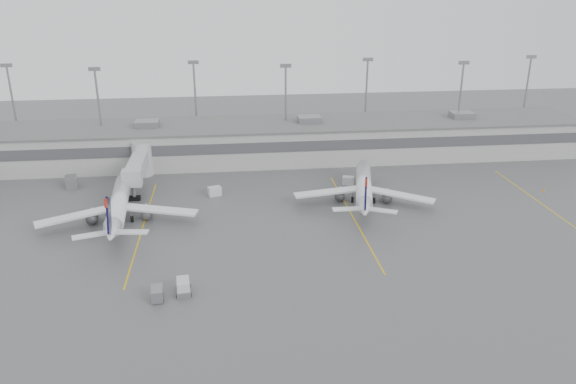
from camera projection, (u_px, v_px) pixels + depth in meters
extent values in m
plane|color=#4C4C4E|center=(260.00, 298.00, 71.20)|extent=(260.00, 260.00, 0.00)
cube|color=#A3A39F|center=(242.00, 142.00, 123.52)|extent=(150.00, 16.00, 8.00)
cube|color=#47474C|center=(243.00, 148.00, 115.70)|extent=(150.00, 0.15, 2.20)
cube|color=#606060|center=(241.00, 124.00, 122.07)|extent=(152.00, 17.00, 0.30)
cube|color=slate|center=(462.00, 115.00, 127.11)|extent=(5.00, 4.00, 1.30)
cylinder|color=gray|center=(15.00, 112.00, 124.85)|extent=(0.44, 0.44, 20.00)
cube|color=slate|center=(6.00, 65.00, 121.18)|extent=(2.40, 0.50, 0.80)
cylinder|color=gray|center=(100.00, 117.00, 120.03)|extent=(0.44, 0.44, 20.00)
cube|color=slate|center=(94.00, 69.00, 116.36)|extent=(2.40, 0.50, 0.80)
cylinder|color=gray|center=(196.00, 107.00, 129.11)|extent=(0.44, 0.44, 20.00)
cube|color=slate|center=(193.00, 62.00, 125.44)|extent=(2.40, 0.50, 0.80)
cylinder|color=gray|center=(286.00, 112.00, 124.28)|extent=(0.44, 0.44, 20.00)
cube|color=slate|center=(286.00, 66.00, 120.61)|extent=(2.40, 0.50, 0.80)
cylinder|color=gray|center=(366.00, 103.00, 133.36)|extent=(0.44, 0.44, 20.00)
cube|color=slate|center=(368.00, 59.00, 129.69)|extent=(2.40, 0.50, 0.80)
cylinder|color=gray|center=(459.00, 108.00, 128.53)|extent=(0.44, 0.44, 20.00)
cube|color=slate|center=(464.00, 63.00, 124.86)|extent=(2.40, 0.50, 0.80)
cylinder|color=gray|center=(525.00, 99.00, 137.61)|extent=(0.44, 0.44, 20.00)
cube|color=slate|center=(532.00, 57.00, 133.94)|extent=(2.40, 0.50, 0.80)
cylinder|color=#ABADB0|center=(142.00, 159.00, 114.11)|extent=(4.00, 4.00, 7.00)
cube|color=#ABADB0|center=(138.00, 165.00, 107.80)|extent=(2.80, 13.00, 2.60)
cube|color=#ABADB0|center=(132.00, 178.00, 100.84)|extent=(3.40, 2.40, 3.00)
cylinder|color=gray|center=(134.00, 193.00, 101.89)|extent=(0.70, 0.70, 2.80)
cube|color=black|center=(134.00, 198.00, 102.26)|extent=(2.20, 1.20, 0.70)
cube|color=gold|center=(143.00, 226.00, 91.58)|extent=(0.25, 40.00, 0.01)
cube|color=gold|center=(353.00, 217.00, 95.31)|extent=(0.25, 40.00, 0.01)
cube|color=gold|center=(547.00, 208.00, 99.03)|extent=(0.25, 40.00, 0.01)
cylinder|color=white|center=(119.00, 203.00, 93.68)|extent=(4.52, 21.17, 2.86)
cone|color=white|center=(124.00, 179.00, 104.52)|extent=(3.07, 2.89, 2.86)
cone|color=white|center=(111.00, 232.00, 81.92)|extent=(3.23, 4.99, 2.86)
cube|color=white|center=(75.00, 216.00, 90.31)|extent=(12.42, 7.05, 0.33)
cube|color=white|center=(160.00, 210.00, 92.71)|extent=(12.65, 5.30, 0.33)
cube|color=black|center=(109.00, 216.00, 80.49)|extent=(0.71, 5.38, 6.25)
cube|color=#99170B|center=(106.00, 203.00, 78.46)|extent=(0.44, 1.95, 1.81)
cylinder|color=black|center=(124.00, 197.00, 102.43)|extent=(0.40, 0.88, 0.86)
cylinder|color=black|center=(107.00, 221.00, 92.42)|extent=(0.51, 1.08, 1.05)
cylinder|color=black|center=(132.00, 219.00, 93.14)|extent=(0.51, 1.08, 1.05)
cylinder|color=white|center=(364.00, 185.00, 101.98)|extent=(7.32, 20.43, 2.77)
cone|color=white|center=(363.00, 165.00, 112.60)|extent=(3.29, 3.15, 2.77)
cone|color=white|center=(365.00, 209.00, 90.45)|extent=(3.75, 5.13, 2.77)
cube|color=white|center=(327.00, 192.00, 100.54)|extent=(12.18, 3.41, 0.32)
cube|color=white|center=(401.00, 195.00, 99.15)|extent=(11.53, 8.27, 0.32)
cube|color=black|center=(365.00, 194.00, 89.06)|extent=(1.45, 5.13, 6.05)
cube|color=#99170B|center=(366.00, 183.00, 87.08)|extent=(0.70, 1.88, 1.76)
cylinder|color=black|center=(363.00, 181.00, 110.54)|extent=(0.50, 0.88, 0.83)
cylinder|color=black|center=(352.00, 200.00, 101.29)|extent=(0.64, 1.08, 1.02)
cylinder|color=black|center=(374.00, 200.00, 100.87)|extent=(0.64, 1.08, 1.02)
cube|color=silver|center=(183.00, 286.00, 72.05)|extent=(1.81, 2.67, 1.91)
cube|color=slate|center=(184.00, 290.00, 72.26)|extent=(2.06, 3.11, 0.74)
cylinder|color=black|center=(177.00, 287.00, 73.10)|extent=(0.28, 0.61, 0.59)
cylinder|color=black|center=(190.00, 286.00, 73.42)|extent=(0.28, 0.61, 0.59)
cylinder|color=black|center=(177.00, 296.00, 71.16)|extent=(0.28, 0.61, 0.59)
cylinder|color=black|center=(191.00, 294.00, 71.48)|extent=(0.28, 0.61, 0.59)
cube|color=slate|center=(157.00, 294.00, 70.64)|extent=(1.66, 2.65, 1.53)
cylinder|color=black|center=(153.00, 295.00, 71.56)|extent=(0.24, 0.52, 0.51)
cylinder|color=black|center=(163.00, 301.00, 70.15)|extent=(0.24, 0.52, 0.51)
cube|color=silver|center=(215.00, 191.00, 104.33)|extent=(2.66, 2.14, 1.64)
cube|color=silver|center=(348.00, 180.00, 109.96)|extent=(2.56, 2.11, 1.56)
cube|color=slate|center=(71.00, 182.00, 108.33)|extent=(2.88, 3.83, 2.14)
cone|color=orange|center=(172.00, 208.00, 98.21)|extent=(0.43, 0.43, 0.68)
cone|color=orange|center=(357.00, 183.00, 110.14)|extent=(0.41, 0.41, 0.66)
cone|color=orange|center=(544.00, 190.00, 106.40)|extent=(0.42, 0.42, 0.66)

